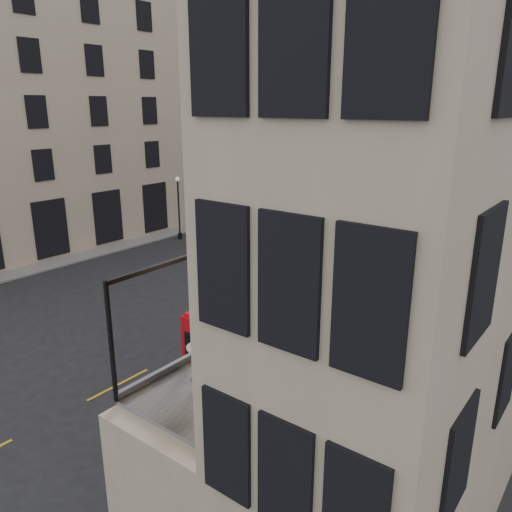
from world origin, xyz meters
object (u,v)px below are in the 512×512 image
Objects in this scene: pedestrian_d at (505,232)px; traffic_light_near at (299,263)px; bus_far at (280,197)px; cafe_table_near at (201,357)px; cafe_table_far at (332,285)px; bus_near at (301,322)px; bicycle at (250,274)px; cafe_chair_a at (272,385)px; cafe_table_mid at (257,322)px; cyclist at (261,281)px; pedestrian_c at (374,222)px; pedestrian_b at (392,209)px; cafe_chair_c at (320,341)px; car_a at (218,256)px; cafe_chair_b at (302,346)px; cafe_chair_d at (367,309)px; traffic_light_far at (268,197)px; street_lamp_b at (380,199)px; pedestrian_a at (302,207)px; street_lamp_a at (179,212)px; pedestrian_e at (244,219)px; car_b at (379,226)px.

traffic_light_near is at bearing 116.37° from pedestrian_d.
bus_far is 37.84m from cafe_table_near.
bus_near is at bearing 144.17° from cafe_table_far.
pedestrian_d is (10.89, 20.85, 0.37)m from bicycle.
cafe_table_far is 0.82× the size of cafe_chair_a.
cafe_table_mid is at bearing -92.61° from cafe_table_far.
cyclist is 18.97m from pedestrian_c.
cafe_chair_a is (13.77, -40.03, 4.06)m from pedestrian_b.
cafe_table_mid is 1.92m from cafe_chair_c.
car_a is 22.76m from cafe_chair_b.
traffic_light_far is at bearing 131.67° from cafe_chair_d.
cafe_table_far is 4.39m from cafe_chair_b.
street_lamp_b is 3.70m from pedestrian_c.
pedestrian_b is at bearing 109.26° from cafe_table_far.
cafe_chair_d is at bearing -58.70° from pedestrian_a.
pedestrian_b is at bearing 26.48° from pedestrian_d.
cafe_chair_a is at bearing -39.93° from street_lamp_a.
pedestrian_a is (0.94, 4.83, -1.64)m from traffic_light_far.
cafe_table_mid is (11.14, -13.77, 4.60)m from bicycle.
cafe_table_near is 0.98× the size of cafe_chair_a.
bus_near is 9.94m from cyclist.
car_a is (-8.43, 2.49, -1.75)m from traffic_light_near.
cafe_chair_b is at bearing 19.52° from pedestrian_e.
traffic_light_near is at bearing -120.97° from bicycle.
car_b is 34.49m from cafe_table_near.
pedestrian_c is at bearing 108.33° from bus_near.
cafe_chair_d is (1.75, -0.84, -0.18)m from cafe_table_far.
cafe_table_near reaches higher than traffic_light_near.
bus_near is 2.26× the size of car_b.
pedestrian_e is (-0.79, -4.62, -1.51)m from bus_far.
pedestrian_d is 31.77m from cafe_chair_d.
pedestrian_b is (8.10, 8.49, -1.62)m from bus_far.
traffic_light_near is 0.71× the size of street_lamp_b.
street_lamp_a is 15.20m from pedestrian_a.
pedestrian_a is (2.94, 14.83, -1.61)m from street_lamp_a.
traffic_light_far is at bearing -131.65° from bus_far.
street_lamp_a is at bearing 140.07° from cafe_chair_a.
cafe_table_mid reaches higher than pedestrian_b.
cafe_chair_b reaches higher than cyclist.
car_a is 4.29× the size of cafe_chair_c.
bus_far reaches higher than pedestrian_e.
street_lamp_b reaches higher than car_b.
traffic_light_near is 0.71× the size of street_lamp_a.
street_lamp_a is 22.29m from pedestrian_b.
cafe_chair_a reaches higher than car_a.
street_lamp_a is at bearing 17.25° from pedestrian_c.
cafe_chair_c reaches higher than cafe_table_mid.
cafe_table_far is at bearing 91.13° from cafe_table_near.
traffic_light_near reaches higher than pedestrian_d.
cafe_table_mid is (2.02, -5.62, 2.59)m from bus_near.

